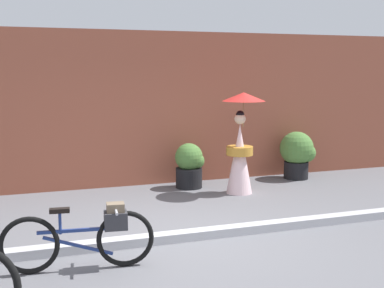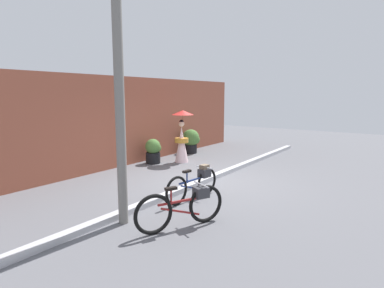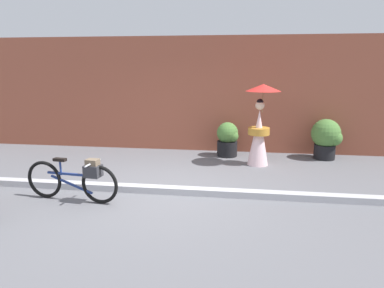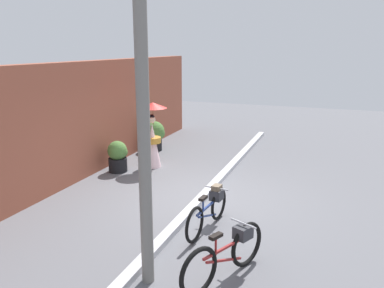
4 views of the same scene
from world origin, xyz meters
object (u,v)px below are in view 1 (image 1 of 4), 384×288
(person_with_parasol, at_px, (240,143))
(potted_plant_small, at_px, (190,165))
(bicycle_near_officer, at_px, (87,235))
(potted_plant_by_door, at_px, (298,153))

(person_with_parasol, distance_m, potted_plant_small, 1.14)
(bicycle_near_officer, relative_size, potted_plant_small, 1.98)
(person_with_parasol, relative_size, potted_plant_by_door, 1.88)
(bicycle_near_officer, height_order, person_with_parasol, person_with_parasol)
(person_with_parasol, bearing_deg, potted_plant_small, 136.60)
(bicycle_near_officer, height_order, potted_plant_by_door, potted_plant_by_door)
(bicycle_near_officer, height_order, potted_plant_small, potted_plant_small)
(bicycle_near_officer, xyz_separation_m, potted_plant_by_door, (4.81, 3.51, 0.14))
(person_with_parasol, height_order, potted_plant_small, person_with_parasol)
(person_with_parasol, height_order, potted_plant_by_door, person_with_parasol)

